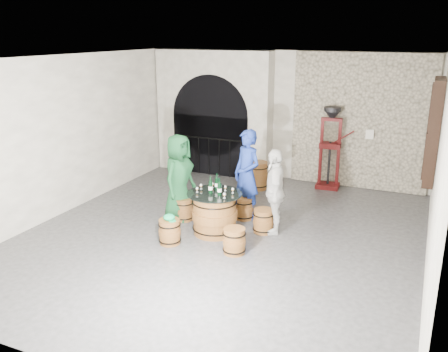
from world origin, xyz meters
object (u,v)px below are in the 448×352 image
at_px(barrel_stool_left, 184,209).
at_px(person_white, 275,191).
at_px(barrel_stool_right, 263,221).
at_px(barrel_stool_near_right, 234,241).
at_px(person_green, 179,177).
at_px(person_blue, 247,175).
at_px(wine_bottle_right, 217,183).
at_px(barrel_stool_far, 244,208).
at_px(barrel_stool_near_left, 170,232).
at_px(wine_bottle_left, 211,186).
at_px(wine_bottle_center, 219,188).
at_px(side_barrel, 258,175).
at_px(corking_press, 330,142).
at_px(barrel_table, 215,213).

height_order(barrel_stool_left, person_white, person_white).
xyz_separation_m(barrel_stool_right, barrel_stool_near_right, (-0.16, -1.04, 0.00)).
xyz_separation_m(barrel_stool_near_right, person_green, (-1.62, 1.03, 0.64)).
xyz_separation_m(person_blue, wine_bottle_right, (-0.30, -0.79, 0.01)).
height_order(barrel_stool_far, barrel_stool_near_left, same).
bearing_deg(person_green, person_white, -83.63).
bearing_deg(wine_bottle_left, wine_bottle_center, -10.98).
relative_size(barrel_stool_right, barrel_stool_near_left, 1.00).
height_order(barrel_stool_far, barrel_stool_near_right, same).
height_order(barrel_stool_near_left, side_barrel, side_barrel).
xyz_separation_m(barrel_stool_near_right, wine_bottle_left, (-0.72, 0.60, 0.70)).
bearing_deg(person_white, barrel_stool_near_right, -33.96).
xyz_separation_m(barrel_stool_right, person_blue, (-0.56, 0.57, 0.68)).
height_order(person_white, wine_bottle_center, person_white).
xyz_separation_m(barrel_stool_far, side_barrel, (-0.40, 1.91, 0.11)).
xyz_separation_m(person_green, corking_press, (2.33, 3.15, 0.27)).
xyz_separation_m(barrel_stool_left, person_blue, (1.11, 0.62, 0.68)).
xyz_separation_m(person_white, corking_press, (0.37, 3.05, 0.33)).
bearing_deg(barrel_table, barrel_stool_near_left, -126.12).
height_order(barrel_stool_far, wine_bottle_right, wine_bottle_right).
distance_m(barrel_stool_left, wine_bottle_center, 1.27).
relative_size(person_green, wine_bottle_left, 5.32).
distance_m(barrel_stool_right, wine_bottle_left, 1.21).
bearing_deg(person_blue, barrel_stool_left, -120.61).
bearing_deg(barrel_stool_right, person_green, -179.83).
bearing_deg(barrel_stool_far, barrel_stool_left, -153.79).
bearing_deg(wine_bottle_left, barrel_stool_near_right, -39.59).
xyz_separation_m(side_barrel, corking_press, (1.53, 0.75, 0.81)).
distance_m(person_blue, side_barrel, 1.95).
height_order(person_green, wine_bottle_right, person_green).
distance_m(person_green, wine_bottle_center, 1.20).
relative_size(barrel_stool_left, barrel_stool_near_right, 1.00).
bearing_deg(wine_bottle_left, side_barrel, 92.03).
height_order(barrel_table, person_blue, person_blue).
relative_size(wine_bottle_left, wine_bottle_center, 1.00).
xyz_separation_m(person_blue, side_barrel, (-0.42, 1.82, -0.58)).
xyz_separation_m(person_green, wine_bottle_center, (1.10, -0.47, 0.06)).
relative_size(barrel_stool_left, wine_bottle_left, 1.40).
xyz_separation_m(barrel_stool_near_left, wine_bottle_right, (0.50, 0.93, 0.70)).
height_order(barrel_stool_right, side_barrel, side_barrel).
xyz_separation_m(barrel_stool_right, wine_bottle_center, (-0.69, -0.48, 0.70)).
relative_size(barrel_stool_near_left, person_white, 0.28).
bearing_deg(person_white, barrel_stool_far, -134.69).
bearing_deg(wine_bottle_right, barrel_stool_near_left, -118.41).
xyz_separation_m(barrel_table, barrel_stool_right, (0.82, 0.41, -0.17)).
xyz_separation_m(barrel_stool_left, barrel_stool_near_left, (0.31, -1.09, 0.00)).
bearing_deg(barrel_stool_left, barrel_stool_right, 1.86).
height_order(person_green, person_blue, person_blue).
relative_size(barrel_table, person_green, 0.59).
relative_size(barrel_stool_left, corking_press, 0.23).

